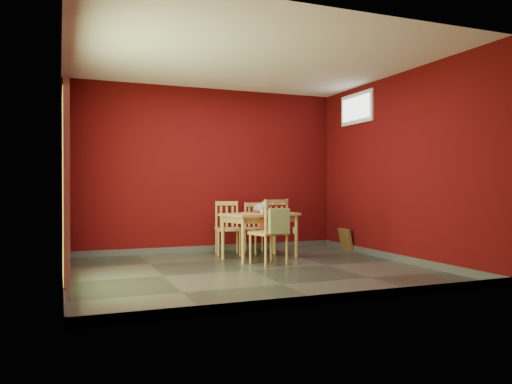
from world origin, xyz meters
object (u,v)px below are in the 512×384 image
object	(u,v)px
dining_table	(260,219)
chair_far_left	(228,227)
tote_bag	(279,221)
chair_far_right	(258,227)
cat	(261,206)
chair_near	(270,231)
picture_frame	(346,240)

from	to	relation	value
dining_table	chair_far_left	xyz separation A→B (m)	(-0.30, 0.62, -0.16)
chair_far_left	tote_bag	world-z (taller)	tote_bag
chair_far_right	cat	world-z (taller)	cat
dining_table	tote_bag	size ratio (longest dim) A/B	2.99
chair_near	picture_frame	xyz separation A→B (m)	(1.77, 0.92, -0.28)
chair_near	picture_frame	world-z (taller)	chair_near
tote_bag	picture_frame	xyz separation A→B (m)	(1.74, 1.13, -0.43)
dining_table	chair_near	distance (m)	0.62
chair_far_right	tote_bag	distance (m)	1.50
dining_table	chair_far_right	world-z (taller)	chair_far_right
tote_bag	cat	size ratio (longest dim) A/B	1.01
chair_far_right	picture_frame	world-z (taller)	chair_far_right
tote_bag	picture_frame	world-z (taller)	tote_bag
chair_far_left	cat	xyz separation A→B (m)	(0.33, -0.57, 0.35)
chair_far_right	chair_near	distance (m)	1.29
chair_far_right	cat	bearing A→B (deg)	-108.01
dining_table	chair_far_left	size ratio (longest dim) A/B	1.43
chair_far_right	picture_frame	bearing A→B (deg)	-12.77
chair_far_left	cat	distance (m)	0.75
chair_far_left	cat	bearing A→B (deg)	-59.88
chair_far_right	tote_bag	xyz separation A→B (m)	(-0.28, -1.46, 0.20)
chair_far_left	chair_near	bearing A→B (deg)	-80.01
chair_far_right	picture_frame	distance (m)	1.51
cat	chair_far_right	bearing A→B (deg)	77.67
chair_far_left	chair_near	xyz separation A→B (m)	(0.21, -1.22, 0.03)
chair_near	tote_bag	size ratio (longest dim) A/B	2.23
dining_table	chair_near	world-z (taller)	chair_near
picture_frame	cat	bearing A→B (deg)	-170.69
chair_far_right	chair_near	bearing A→B (deg)	-104.01
chair_far_left	chair_near	world-z (taller)	chair_near
chair_far_left	chair_far_right	xyz separation A→B (m)	(0.53, 0.03, -0.01)
dining_table	picture_frame	distance (m)	1.76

